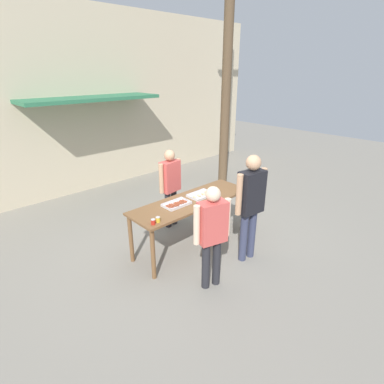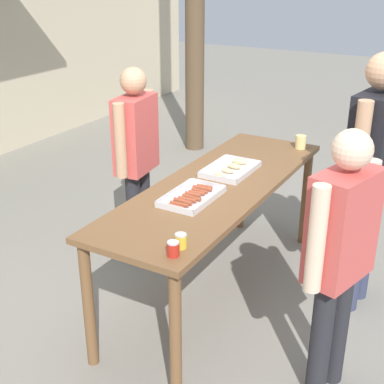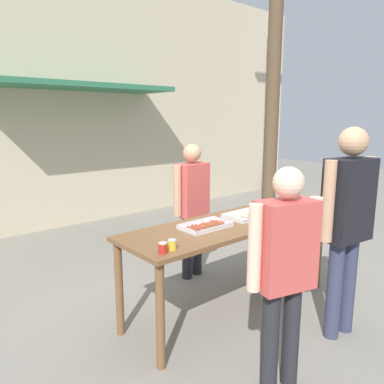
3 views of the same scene
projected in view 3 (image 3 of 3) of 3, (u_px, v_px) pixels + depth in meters
name	position (u px, v px, depth m)	size (l,w,h in m)	color
ground_plane	(231.00, 307.00, 3.84)	(24.00, 24.00, 0.00)	gray
building_facade_back	(64.00, 97.00, 6.37)	(12.00, 1.11, 4.50)	beige
serving_table	(232.00, 232.00, 3.68)	(2.33, 0.75, 0.91)	brown
food_tray_sausages	(205.00, 226.00, 3.46)	(0.46, 0.28, 0.04)	silver
food_tray_buns	(248.00, 215.00, 3.83)	(0.45, 0.31, 0.06)	silver
condiment_jar_mustard	(163.00, 248.00, 2.80)	(0.07, 0.07, 0.08)	#B22319
condiment_jar_ketchup	(172.00, 245.00, 2.87)	(0.07, 0.07, 0.08)	gold
beer_cup	(313.00, 205.00, 4.11)	(0.09, 0.09, 0.11)	#DBC67A
person_server_behind_table	(192.00, 199.00, 4.41)	(0.57, 0.27, 1.61)	#232328
person_customer_holding_hotdog	(284.00, 262.00, 2.53)	(0.57, 0.32, 1.60)	#232328
person_customer_with_cup	(347.00, 215.00, 3.16)	(0.62, 0.29, 1.84)	#333851
utility_pole	(275.00, 28.00, 6.44)	(1.10, 0.25, 6.70)	brown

